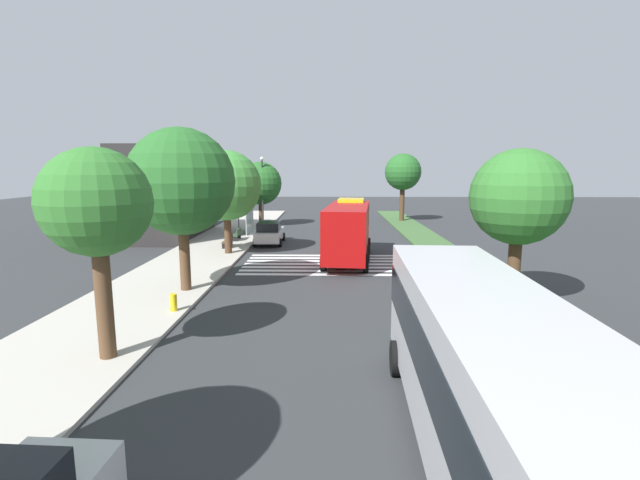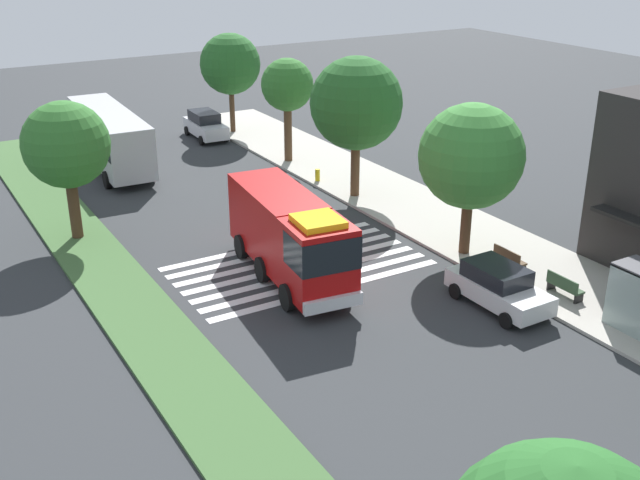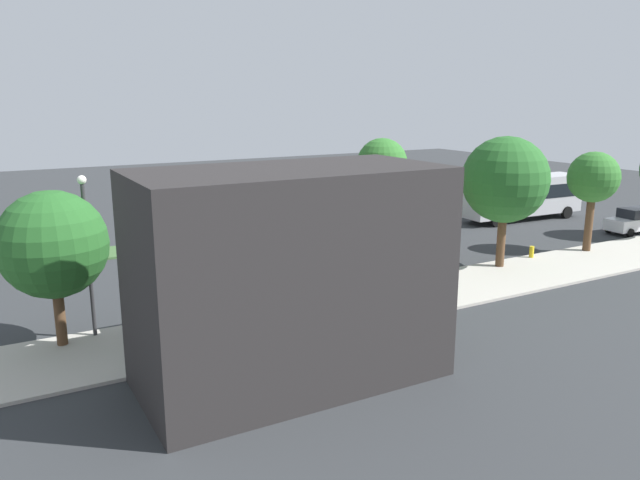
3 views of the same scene
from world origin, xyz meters
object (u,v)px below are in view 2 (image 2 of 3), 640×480
(parked_car_mid, at_px, (498,286))
(bench_west_of_shelter, at_px, (509,258))
(bench_near_shelter, at_px, (564,286))
(median_tree_far_west, at_px, (66,146))
(fire_truck, at_px, (292,235))
(sidewalk_tree_west, at_px, (287,86))
(sidewalk_tree_center, at_px, (356,104))
(parked_car_west, at_px, (205,125))
(transit_bus, at_px, (110,135))
(sidewalk_tree_east, at_px, (471,157))
(fire_hydrant, at_px, (318,175))
(sidewalk_tree_far_west, at_px, (230,64))

(parked_car_mid, height_order, bench_west_of_shelter, parked_car_mid)
(bench_near_shelter, relative_size, median_tree_far_west, 0.24)
(fire_truck, distance_m, bench_west_of_shelter, 9.54)
(sidewalk_tree_west, xyz_separation_m, sidewalk_tree_center, (7.65, 0.00, 0.39))
(parked_car_west, xyz_separation_m, transit_bus, (3.45, -7.64, 1.14))
(sidewalk_tree_east, relative_size, fire_hydrant, 9.80)
(sidewalk_tree_center, bearing_deg, fire_truck, -47.03)
(bench_near_shelter, relative_size, fire_hydrant, 2.29)
(fire_truck, relative_size, transit_bus, 0.82)
(parked_car_mid, relative_size, transit_bus, 0.40)
(fire_truck, relative_size, bench_near_shelter, 5.61)
(sidewalk_tree_far_west, xyz_separation_m, sidewalk_tree_west, (8.31, 0.00, -0.08))
(sidewalk_tree_far_west, bearing_deg, transit_bus, -69.30)
(bench_west_of_shelter, distance_m, sidewalk_tree_west, 19.57)
(transit_bus, relative_size, bench_west_of_shelter, 6.82)
(bench_west_of_shelter, xyz_separation_m, sidewalk_tree_far_west, (-27.41, -0.52, 4.31))
(fire_truck, bearing_deg, sidewalk_tree_center, 139.15)
(parked_car_mid, relative_size, bench_west_of_shelter, 2.74)
(bench_west_of_shelter, relative_size, median_tree_far_west, 0.24)
(sidewalk_tree_far_west, bearing_deg, bench_west_of_shelter, 1.09)
(transit_bus, xyz_separation_m, sidewalk_tree_west, (4.59, 9.84, 2.74))
(sidewalk_tree_east, bearing_deg, median_tree_far_west, -126.48)
(transit_bus, relative_size, sidewalk_tree_east, 1.59)
(bench_near_shelter, bearing_deg, fire_hydrant, -176.71)
(parked_car_west, bearing_deg, sidewalk_tree_center, 10.42)
(sidewalk_tree_far_west, height_order, median_tree_far_west, sidewalk_tree_far_west)
(sidewalk_tree_far_west, relative_size, fire_hydrant, 9.83)
(parked_car_mid, bearing_deg, median_tree_far_west, -141.61)
(fire_truck, bearing_deg, median_tree_far_west, -137.87)
(parked_car_mid, relative_size, median_tree_far_west, 0.67)
(bench_west_of_shelter, height_order, sidewalk_tree_center, sidewalk_tree_center)
(bench_near_shelter, relative_size, sidewalk_tree_far_west, 0.23)
(sidewalk_tree_east, bearing_deg, transit_bus, -155.29)
(bench_west_of_shelter, relative_size, sidewalk_tree_center, 0.21)
(bench_near_shelter, relative_size, bench_west_of_shelter, 1.00)
(parked_car_mid, bearing_deg, fire_truck, -137.54)
(fire_truck, height_order, median_tree_far_west, median_tree_far_west)
(median_tree_far_west, bearing_deg, transit_bus, 155.23)
(parked_car_mid, distance_m, sidewalk_tree_west, 21.82)
(bench_west_of_shelter, distance_m, median_tree_far_west, 20.53)
(sidewalk_tree_west, xyz_separation_m, fire_hydrant, (4.46, -0.50, -4.33))
(sidewalk_tree_far_west, relative_size, median_tree_far_west, 1.05)
(sidewalk_tree_far_west, relative_size, sidewalk_tree_east, 1.00)
(sidewalk_tree_center, bearing_deg, sidewalk_tree_west, 180.00)
(sidewalk_tree_far_west, height_order, sidewalk_tree_west, sidewalk_tree_far_west)
(parked_car_mid, distance_m, sidewalk_tree_east, 6.32)
(fire_hydrant, bearing_deg, parked_car_mid, -5.75)
(fire_hydrant, bearing_deg, transit_bus, -134.11)
(sidewalk_tree_far_west, bearing_deg, sidewalk_tree_west, 0.00)
(sidewalk_tree_east, distance_m, fire_hydrant, 13.02)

